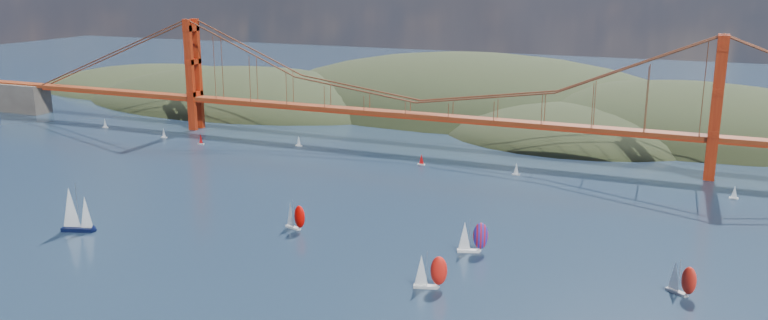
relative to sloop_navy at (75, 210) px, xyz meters
The scene contains 15 objects.
ground 69.92m from the sloop_navy, 32.82° to the right, with size 1200.00×1200.00×0.00m, color black.
headlands 262.57m from the sloop_navy, 66.74° to the left, with size 725.00×225.00×96.00m.
bridge 155.27m from the sloop_navy, 68.26° to the left, with size 552.00×12.00×55.00m.
sloop_navy is the anchor object (origin of this frame).
racer_0 67.01m from the sloop_navy, 24.71° to the left, with size 8.18×5.05×9.16m.
racer_1 114.28m from the sloop_navy, ahead, with size 8.71×5.26×9.76m.
racer_2 174.03m from the sloop_navy, ahead, with size 7.89×6.65×9.11m.
racer_rwb 120.82m from the sloop_navy, 14.69° to the left, with size 8.96×5.81×10.02m.
distant_boat_0 164.55m from the sloop_navy, 130.19° to the left, with size 3.00×2.00×4.70m.
distant_boat_1 133.91m from the sloop_navy, 117.97° to the left, with size 3.00×2.00×4.70m.
distant_boat_2 119.88m from the sloop_navy, 108.44° to the left, with size 3.00×2.00×4.70m.
distant_boat_3 128.36m from the sloop_navy, 87.50° to the left, with size 3.00×2.00×4.70m.
distant_boat_4 220.14m from the sloop_navy, 31.95° to the left, with size 3.00×2.00×4.70m.
distant_boat_8 160.43m from the sloop_navy, 47.24° to the left, with size 3.00×2.00×4.70m.
distant_boat_9 136.77m from the sloop_navy, 59.59° to the left, with size 3.00×2.00×4.70m.
Camera 1 is at (113.98, -125.32, 77.38)m, focal length 35.00 mm.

